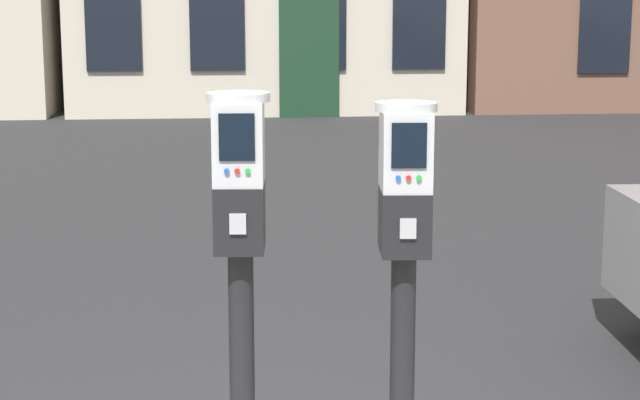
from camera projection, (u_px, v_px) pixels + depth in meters
parking_meter_near_kerb at (240, 231)px, 3.73m from camera, size 0.23×0.26×1.54m
parking_meter_twin_adjacent at (404, 235)px, 3.79m from camera, size 0.23×0.26×1.51m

